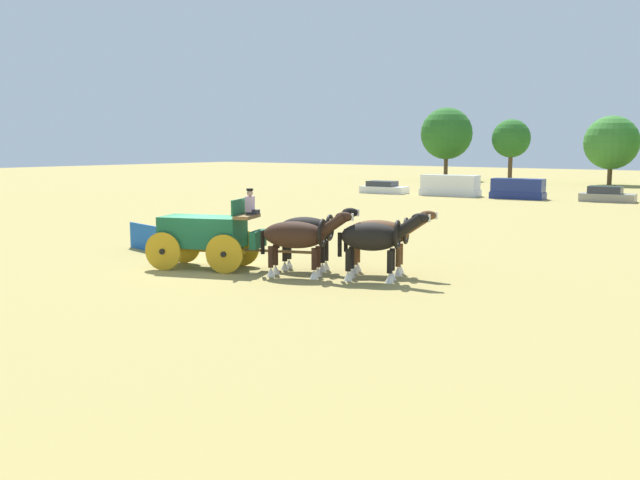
% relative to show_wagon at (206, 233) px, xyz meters
% --- Properties ---
extents(ground_plane, '(220.00, 220.00, 0.00)m').
position_rel_show_wagon_xyz_m(ground_plane, '(-0.12, -0.06, -1.27)').
color(ground_plane, '#9E8C4C').
extents(show_wagon, '(5.80, 3.08, 2.88)m').
position_rel_show_wagon_xyz_m(show_wagon, '(0.00, 0.00, 0.00)').
color(show_wagon, '#195B38').
rests_on(show_wagon, ground).
extents(draft_horse_rear_near, '(2.92, 1.65, 2.25)m').
position_rel_show_wagon_xyz_m(draft_horse_rear_near, '(3.15, 1.99, 0.11)').
color(draft_horse_rear_near, black).
rests_on(draft_horse_rear_near, ground).
extents(draft_horse_rear_off, '(3.09, 1.72, 2.23)m').
position_rel_show_wagon_xyz_m(draft_horse_rear_off, '(3.64, 0.79, 0.09)').
color(draft_horse_rear_off, '#331E14').
rests_on(draft_horse_rear_off, ground).
extents(draft_horse_lead_near, '(3.07, 1.70, 2.22)m').
position_rel_show_wagon_xyz_m(draft_horse_lead_near, '(5.55, 2.98, 0.09)').
color(draft_horse_lead_near, brown).
rests_on(draft_horse_lead_near, ground).
extents(draft_horse_lead_off, '(2.91, 1.65, 2.26)m').
position_rel_show_wagon_xyz_m(draft_horse_lead_off, '(6.04, 1.78, 0.12)').
color(draft_horse_lead_off, black).
rests_on(draft_horse_lead_off, ground).
extents(parked_vehicle_a, '(4.39, 2.34, 1.11)m').
position_rel_show_wagon_xyz_m(parked_vehicle_a, '(-15.87, 36.65, -0.79)').
color(parked_vehicle_a, white).
rests_on(parked_vehicle_a, ground).
extents(parked_vehicle_b, '(5.24, 2.49, 1.79)m').
position_rel_show_wagon_xyz_m(parked_vehicle_b, '(-9.62, 37.56, -0.39)').
color(parked_vehicle_b, white).
rests_on(parked_vehicle_b, ground).
extents(parked_vehicle_c, '(4.47, 2.21, 1.65)m').
position_rel_show_wagon_xyz_m(parked_vehicle_c, '(-3.62, 37.84, -0.46)').
color(parked_vehicle_c, navy).
rests_on(parked_vehicle_c, ground).
extents(parked_vehicle_d, '(4.22, 2.35, 1.21)m').
position_rel_show_wagon_xyz_m(parked_vehicle_d, '(2.99, 39.28, -0.75)').
color(parked_vehicle_d, gray).
rests_on(parked_vehicle_d, ground).
extents(tree_a, '(6.40, 6.40, 8.96)m').
position_rel_show_wagon_xyz_m(tree_a, '(-22.58, 61.58, 4.49)').
color(tree_a, brown).
rests_on(tree_a, ground).
extents(tree_b, '(4.51, 4.51, 7.38)m').
position_rel_show_wagon_xyz_m(tree_b, '(-14.43, 62.22, 3.83)').
color(tree_b, brown).
rests_on(tree_b, ground).
extents(tree_c, '(5.87, 5.87, 7.55)m').
position_rel_show_wagon_xyz_m(tree_c, '(-3.32, 63.15, 3.34)').
color(tree_c, brown).
rests_on(tree_c, ground).
extents(sponsor_banner, '(3.16, 0.65, 1.10)m').
position_rel_show_wagon_xyz_m(sponsor_banner, '(-4.85, 1.26, -0.72)').
color(sponsor_banner, '#1959B2').
rests_on(sponsor_banner, ground).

